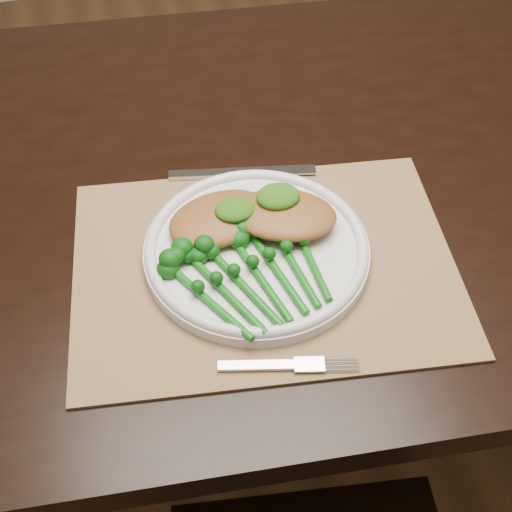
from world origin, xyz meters
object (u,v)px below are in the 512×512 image
object	(u,v)px
placemat	(264,265)
chicken_fillet_left	(220,218)
dining_table	(273,321)
broccolini_bundle	(261,279)
dinner_plate	(257,249)

from	to	relation	value
placemat	chicken_fillet_left	world-z (taller)	chicken_fillet_left
dining_table	chicken_fillet_left	size ratio (longest dim) A/B	12.31
chicken_fillet_left	broccolini_bundle	world-z (taller)	chicken_fillet_left
dining_table	placemat	xyz separation A→B (m)	(-0.07, -0.18, 0.37)
dining_table	chicken_fillet_left	bearing A→B (deg)	-129.03
placemat	dinner_plate	size ratio (longest dim) A/B	1.68
placemat	dinner_plate	bearing A→B (deg)	117.59
dinner_plate	broccolini_bundle	world-z (taller)	broccolini_bundle
placemat	dining_table	bearing A→B (deg)	76.34
dinner_plate	chicken_fillet_left	world-z (taller)	chicken_fillet_left
dinner_plate	chicken_fillet_left	bearing A→B (deg)	126.05
dinner_plate	broccolini_bundle	xyz separation A→B (m)	(-0.01, -0.06, 0.01)
dinner_plate	broccolini_bundle	size ratio (longest dim) A/B	1.32
dining_table	chicken_fillet_left	xyz separation A→B (m)	(-0.11, -0.11, 0.41)
chicken_fillet_left	broccolini_bundle	xyz separation A→B (m)	(0.03, -0.10, -0.01)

